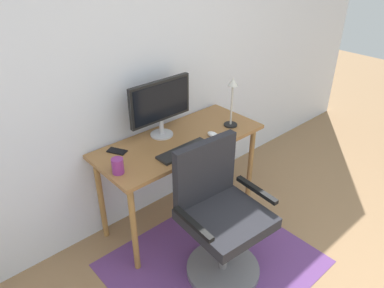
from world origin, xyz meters
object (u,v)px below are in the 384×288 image
(keyboard, at_px, (184,151))
(desk_lamp, at_px, (232,97))
(computer_mouse, at_px, (213,134))
(coffee_cup, at_px, (118,166))
(monitor, at_px, (160,103))
(cell_phone, at_px, (117,151))
(office_chair, at_px, (220,222))
(desk, at_px, (180,149))

(keyboard, xyz_separation_m, desk_lamp, (0.56, 0.06, 0.25))
(keyboard, bearing_deg, computer_mouse, 4.85)
(coffee_cup, distance_m, desk_lamp, 1.08)
(monitor, height_order, cell_phone, monitor)
(office_chair, bearing_deg, desk, 78.64)
(monitor, xyz_separation_m, desk_lamp, (0.53, -0.25, -0.02))
(office_chair, bearing_deg, keyboard, 85.22)
(desk, height_order, desk_lamp, desk_lamp)
(keyboard, bearing_deg, desk_lamp, 6.39)
(coffee_cup, height_order, cell_phone, coffee_cup)
(desk, bearing_deg, monitor, 115.03)
(desk, bearing_deg, office_chair, -105.69)
(cell_phone, xyz_separation_m, office_chair, (0.29, -0.77, -0.34))
(computer_mouse, distance_m, office_chair, 0.71)
(computer_mouse, height_order, desk_lamp, desk_lamp)
(computer_mouse, bearing_deg, office_chair, -129.40)
(desk, distance_m, keyboard, 0.22)
(office_chair, bearing_deg, computer_mouse, 54.92)
(coffee_cup, xyz_separation_m, office_chair, (0.43, -0.54, -0.38))
(keyboard, xyz_separation_m, coffee_cup, (-0.50, 0.09, 0.04))
(monitor, xyz_separation_m, coffee_cup, (-0.54, -0.22, -0.22))
(office_chair, bearing_deg, monitor, 86.39)
(desk_lamp, bearing_deg, desk, 167.14)
(monitor, bearing_deg, coffee_cup, -157.42)
(keyboard, height_order, cell_phone, keyboard)
(computer_mouse, relative_size, coffee_cup, 0.97)
(office_chair, bearing_deg, desk_lamp, 43.31)
(monitor, distance_m, computer_mouse, 0.48)
(keyboard, height_order, desk_lamp, desk_lamp)
(desk, xyz_separation_m, keyboard, (-0.10, -0.17, 0.10))
(coffee_cup, relative_size, desk_lamp, 0.26)
(coffee_cup, height_order, desk_lamp, desk_lamp)
(computer_mouse, distance_m, desk_lamp, 0.34)
(keyboard, bearing_deg, office_chair, -99.11)
(monitor, bearing_deg, cell_phone, 177.70)
(desk, xyz_separation_m, cell_phone, (-0.47, 0.16, 0.10))
(monitor, bearing_deg, desk_lamp, -25.30)
(keyboard, xyz_separation_m, computer_mouse, (0.32, 0.03, 0.01))
(monitor, height_order, office_chair, monitor)
(desk, relative_size, computer_mouse, 13.02)
(office_chair, bearing_deg, cell_phone, 115.17)
(desk, xyz_separation_m, desk_lamp, (0.46, -0.10, 0.35))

